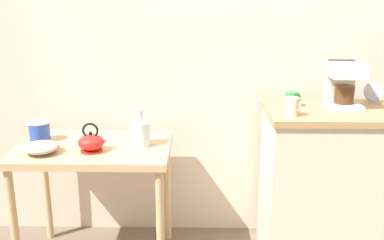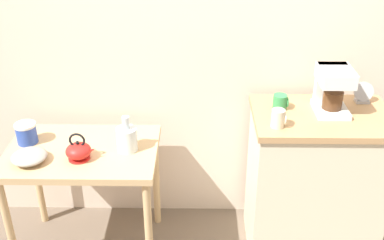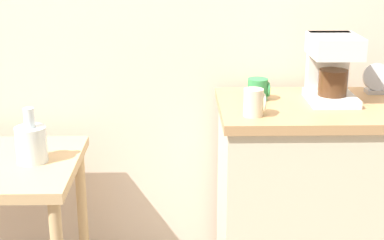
# 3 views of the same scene
# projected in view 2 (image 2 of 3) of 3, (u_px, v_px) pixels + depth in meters

# --- Properties ---
(back_wall) EXTENTS (4.40, 0.10, 2.80)m
(back_wall) POSITION_uv_depth(u_px,v_px,m) (219.00, 14.00, 2.73)
(back_wall) COLOR beige
(back_wall) RESTS_ON ground_plane
(wooden_table) EXTENTS (0.86, 0.58, 0.74)m
(wooden_table) POSITION_uv_depth(u_px,v_px,m) (83.00, 164.00, 2.71)
(wooden_table) COLOR tan
(wooden_table) RESTS_ON ground_plane
(kitchen_counter) EXTENTS (0.79, 0.52, 0.94)m
(kitchen_counter) POSITION_uv_depth(u_px,v_px,m) (313.00, 182.00, 2.83)
(kitchen_counter) COLOR beige
(kitchen_counter) RESTS_ON ground_plane
(bowl_stoneware) EXTENTS (0.19, 0.19, 0.06)m
(bowl_stoneware) POSITION_uv_depth(u_px,v_px,m) (29.00, 157.00, 2.53)
(bowl_stoneware) COLOR #9E998C
(bowl_stoneware) RESTS_ON wooden_table
(teakettle) EXTENTS (0.17, 0.14, 0.16)m
(teakettle) POSITION_uv_depth(u_px,v_px,m) (79.00, 151.00, 2.55)
(teakettle) COLOR red
(teakettle) RESTS_ON wooden_table
(glass_carafe_vase) EXTENTS (0.12, 0.12, 0.21)m
(glass_carafe_vase) POSITION_uv_depth(u_px,v_px,m) (127.00, 138.00, 2.62)
(glass_carafe_vase) COLOR silver
(glass_carafe_vase) RESTS_ON wooden_table
(canister_enamel) EXTENTS (0.12, 0.12, 0.12)m
(canister_enamel) POSITION_uv_depth(u_px,v_px,m) (26.00, 133.00, 2.70)
(canister_enamel) COLOR #2D4CAD
(canister_enamel) RESTS_ON wooden_table
(coffee_maker) EXTENTS (0.18, 0.22, 0.26)m
(coffee_maker) POSITION_uv_depth(u_px,v_px,m) (333.00, 87.00, 2.59)
(coffee_maker) COLOR white
(coffee_maker) RESTS_ON kitchen_counter
(mug_tall_green) EXTENTS (0.09, 0.08, 0.09)m
(mug_tall_green) POSITION_uv_depth(u_px,v_px,m) (280.00, 102.00, 2.65)
(mug_tall_green) COLOR #338C4C
(mug_tall_green) RESTS_ON kitchen_counter
(mug_small_cream) EXTENTS (0.08, 0.07, 0.10)m
(mug_small_cream) POSITION_uv_depth(u_px,v_px,m) (278.00, 118.00, 2.46)
(mug_small_cream) COLOR beige
(mug_small_cream) RESTS_ON kitchen_counter
(table_clock) EXTENTS (0.11, 0.06, 0.13)m
(table_clock) POSITION_uv_depth(u_px,v_px,m) (363.00, 94.00, 2.72)
(table_clock) COLOR #B2B5BA
(table_clock) RESTS_ON kitchen_counter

